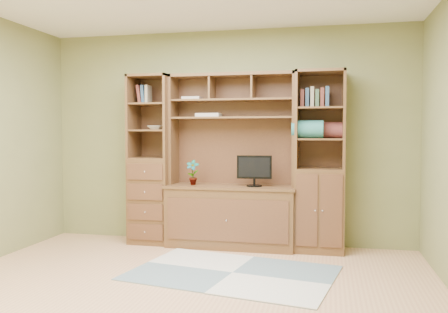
% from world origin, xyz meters
% --- Properties ---
extents(room, '(4.60, 4.10, 2.64)m').
position_xyz_m(room, '(0.00, 0.00, 1.30)').
color(room, tan).
rests_on(room, ground).
extents(center_hutch, '(1.54, 0.53, 2.05)m').
position_xyz_m(center_hutch, '(0.11, 1.73, 1.02)').
color(center_hutch, '#55371D').
rests_on(center_hutch, ground).
extents(left_tower, '(0.50, 0.45, 2.05)m').
position_xyz_m(left_tower, '(-0.89, 1.77, 1.02)').
color(left_tower, '#55371D').
rests_on(left_tower, ground).
extents(right_tower, '(0.55, 0.45, 2.05)m').
position_xyz_m(right_tower, '(1.13, 1.77, 1.02)').
color(right_tower, '#55371D').
rests_on(right_tower, ground).
extents(rug, '(2.09, 1.58, 0.01)m').
position_xyz_m(rug, '(0.34, 0.69, 0.01)').
color(rug, '#9EA4A3').
rests_on(rug, ground).
extents(monitor, '(0.41, 0.20, 0.49)m').
position_xyz_m(monitor, '(0.39, 1.70, 0.98)').
color(monitor, black).
rests_on(monitor, center_hutch).
extents(orchid, '(0.16, 0.11, 0.30)m').
position_xyz_m(orchid, '(-0.35, 1.70, 0.88)').
color(orchid, brown).
rests_on(orchid, center_hutch).
extents(magazines, '(0.28, 0.21, 0.04)m').
position_xyz_m(magazines, '(-0.18, 1.82, 1.56)').
color(magazines, '#B8A89C').
rests_on(magazines, center_hutch).
extents(bowl, '(0.20, 0.20, 0.05)m').
position_xyz_m(bowl, '(-0.84, 1.77, 1.41)').
color(bowl, beige).
rests_on(bowl, left_tower).
extents(blanket_teal, '(0.35, 0.20, 0.20)m').
position_xyz_m(blanket_teal, '(0.99, 1.73, 1.39)').
color(blanket_teal, '#2B716B').
rests_on(blanket_teal, right_tower).
extents(blanket_red, '(0.33, 0.18, 0.18)m').
position_xyz_m(blanket_red, '(1.24, 1.85, 1.38)').
color(blanket_red, brown).
rests_on(blanket_red, right_tower).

